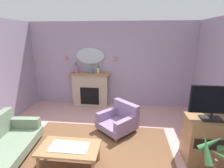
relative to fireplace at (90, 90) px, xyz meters
name	(u,v)px	position (x,y,z in m)	size (l,w,h in m)	color
floor	(93,164)	(0.69, -2.77, -0.62)	(6.46, 6.89, 0.10)	#C6938E
wall_back	(111,65)	(0.69, 0.22, 0.84)	(6.46, 0.10, 2.82)	#9E8CA8
patterned_rug	(95,155)	(0.69, -2.57, -0.56)	(3.20, 2.40, 0.01)	brown
fireplace	(90,90)	(0.00, 0.00, 0.00)	(1.36, 0.36, 1.16)	tan
mantel_vase_right	(76,68)	(-0.45, -0.03, 0.77)	(0.14, 0.14, 0.41)	#9E6084
mantel_vase_left	(91,69)	(0.05, -0.03, 0.74)	(0.12, 0.12, 0.34)	#4C7093
mantel_vase_centre	(98,68)	(0.30, -0.03, 0.78)	(0.10, 0.10, 0.35)	tan
wall_mirror	(90,56)	(0.00, 0.14, 1.14)	(0.96, 0.06, 0.56)	#B2BCC6
wall_sconce_left	(65,57)	(-0.85, 0.09, 1.09)	(0.14, 0.14, 0.14)	#D17066
wall_sconce_right	(115,58)	(0.85, 0.09, 1.09)	(0.14, 0.14, 0.14)	#D17066
coffee_table	(69,149)	(0.30, -2.95, -0.19)	(1.10, 0.60, 0.45)	olive
armchair_by_coffee_table	(119,119)	(1.12, -1.54, -0.27)	(1.14, 1.14, 0.71)	gray
tv_cabinet	(207,140)	(2.87, -2.47, -0.12)	(0.80, 0.57, 0.90)	olive
tv_flatscreen	(214,102)	(2.87, -2.49, 0.68)	(0.84, 0.24, 0.65)	black
potted_plant_tall_palm	(215,167)	(2.71, -3.17, -0.14)	(0.52, 0.51, 0.96)	brown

